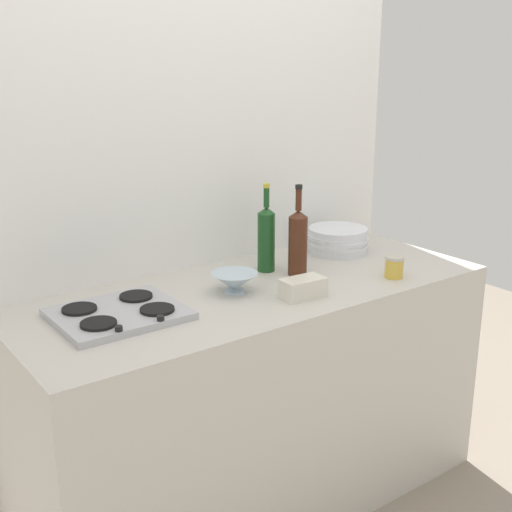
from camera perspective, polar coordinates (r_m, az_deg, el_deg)
name	(u,v)px	position (r m, az deg, el deg)	size (l,w,h in m)	color
ground_plane	(256,496)	(2.90, 0.00, -19.71)	(6.00, 6.00, 0.00)	gray
counter_block	(256,397)	(2.65, 0.00, -11.87)	(1.80, 0.70, 0.90)	beige
backsplash_panel	(199,167)	(2.68, -4.84, 7.51)	(1.90, 0.06, 2.59)	white
stovetop_hob	(119,313)	(2.23, -11.60, -4.80)	(0.41, 0.34, 0.04)	#B2B2B7
plate_stack	(338,240)	(2.91, 6.96, 1.35)	(0.26, 0.26, 0.11)	white
wine_bottle_leftmost	(298,241)	(2.58, 3.58, 1.28)	(0.07, 0.07, 0.35)	#472314
wine_bottle_mid_left	(266,238)	(2.62, 0.88, 1.57)	(0.07, 0.07, 0.35)	#19471E
mixing_bowl	(235,282)	(2.40, -1.83, -2.20)	(0.17, 0.17, 0.07)	silver
butter_dish	(303,288)	(2.36, 4.00, -2.71)	(0.16, 0.09, 0.07)	silver
condiment_jar_front	(394,267)	(2.62, 11.65, -0.90)	(0.07, 0.07, 0.08)	gold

